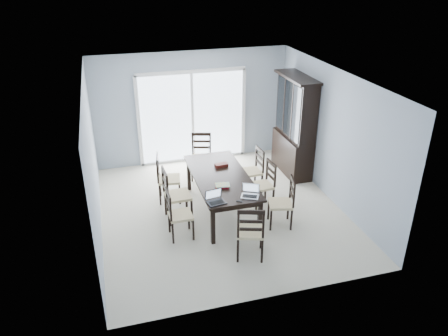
{
  "coord_description": "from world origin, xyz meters",
  "views": [
    {
      "loc": [
        -1.93,
        -7.0,
        4.42
      ],
      "look_at": [
        0.06,
        0.0,
        0.9
      ],
      "focal_mm": 35.0,
      "sensor_mm": 36.0,
      "label": 1
    }
  ],
  "objects_px": {
    "chair_left_near": "(175,210)",
    "hot_tub": "(152,130)",
    "chair_left_far": "(164,173)",
    "chair_right_mid": "(266,179)",
    "game_box": "(221,165)",
    "laptop_dark": "(216,200)",
    "laptop_silver": "(250,194)",
    "chair_left_mid": "(172,190)",
    "chair_right_far": "(255,165)",
    "chair_right_near": "(286,197)",
    "chair_end_far": "(201,151)",
    "cell_phone": "(239,201)",
    "dining_table": "(221,179)",
    "chair_end_near": "(250,227)",
    "china_hutch": "(294,127)"
  },
  "relations": [
    {
      "from": "chair_end_near",
      "to": "laptop_silver",
      "type": "bearing_deg",
      "value": 90.08
    },
    {
      "from": "laptop_silver",
      "to": "hot_tub",
      "type": "distance_m",
      "value": 4.63
    },
    {
      "from": "chair_left_near",
      "to": "hot_tub",
      "type": "bearing_deg",
      "value": 176.95
    },
    {
      "from": "china_hutch",
      "to": "hot_tub",
      "type": "bearing_deg",
      "value": 140.69
    },
    {
      "from": "chair_end_far",
      "to": "hot_tub",
      "type": "height_order",
      "value": "chair_end_far"
    },
    {
      "from": "chair_right_near",
      "to": "chair_end_far",
      "type": "height_order",
      "value": "chair_end_far"
    },
    {
      "from": "game_box",
      "to": "chair_right_near",
      "type": "bearing_deg",
      "value": -53.58
    },
    {
      "from": "chair_right_mid",
      "to": "chair_end_far",
      "type": "bearing_deg",
      "value": 25.76
    },
    {
      "from": "chair_left_near",
      "to": "chair_right_mid",
      "type": "relative_size",
      "value": 0.99
    },
    {
      "from": "chair_left_far",
      "to": "laptop_silver",
      "type": "distance_m",
      "value": 2.03
    },
    {
      "from": "chair_right_near",
      "to": "hot_tub",
      "type": "relative_size",
      "value": 0.59
    },
    {
      "from": "chair_left_far",
      "to": "chair_end_near",
      "type": "bearing_deg",
      "value": 33.34
    },
    {
      "from": "chair_right_far",
      "to": "chair_right_mid",
      "type": "bearing_deg",
      "value": 176.95
    },
    {
      "from": "chair_end_near",
      "to": "chair_right_far",
      "type": "bearing_deg",
      "value": 86.62
    },
    {
      "from": "chair_right_far",
      "to": "laptop_dark",
      "type": "bearing_deg",
      "value": 138.22
    },
    {
      "from": "chair_left_far",
      "to": "chair_right_mid",
      "type": "relative_size",
      "value": 1.08
    },
    {
      "from": "chair_left_near",
      "to": "chair_right_mid",
      "type": "bearing_deg",
      "value": 107.62
    },
    {
      "from": "chair_left_mid",
      "to": "chair_end_far",
      "type": "height_order",
      "value": "chair_left_mid"
    },
    {
      "from": "china_hutch",
      "to": "hot_tub",
      "type": "relative_size",
      "value": 1.2
    },
    {
      "from": "chair_end_far",
      "to": "cell_phone",
      "type": "height_order",
      "value": "chair_end_far"
    },
    {
      "from": "chair_right_near",
      "to": "laptop_dark",
      "type": "height_order",
      "value": "chair_right_near"
    },
    {
      "from": "chair_left_mid",
      "to": "chair_right_near",
      "type": "bearing_deg",
      "value": 66.8
    },
    {
      "from": "cell_phone",
      "to": "hot_tub",
      "type": "relative_size",
      "value": 0.06
    },
    {
      "from": "chair_end_near",
      "to": "chair_end_far",
      "type": "relative_size",
      "value": 0.99
    },
    {
      "from": "china_hutch",
      "to": "hot_tub",
      "type": "xyz_separation_m",
      "value": [
        -2.86,
        2.34,
        -0.64
      ]
    },
    {
      "from": "game_box",
      "to": "laptop_dark",
      "type": "bearing_deg",
      "value": -108.88
    },
    {
      "from": "chair_end_near",
      "to": "hot_tub",
      "type": "xyz_separation_m",
      "value": [
        -0.88,
        5.16,
        -0.16
      ]
    },
    {
      "from": "chair_right_mid",
      "to": "laptop_dark",
      "type": "distance_m",
      "value": 1.57
    },
    {
      "from": "chair_left_mid",
      "to": "chair_left_far",
      "type": "bearing_deg",
      "value": 179.82
    },
    {
      "from": "chair_right_far",
      "to": "chair_end_near",
      "type": "distance_m",
      "value": 2.35
    },
    {
      "from": "cell_phone",
      "to": "game_box",
      "type": "relative_size",
      "value": 0.42
    },
    {
      "from": "chair_right_mid",
      "to": "game_box",
      "type": "distance_m",
      "value": 0.91
    },
    {
      "from": "chair_right_far",
      "to": "cell_phone",
      "type": "bearing_deg",
      "value": 148.77
    },
    {
      "from": "dining_table",
      "to": "chair_end_near",
      "type": "height_order",
      "value": "chair_end_near"
    },
    {
      "from": "cell_phone",
      "to": "dining_table",
      "type": "bearing_deg",
      "value": 118.88
    },
    {
      "from": "chair_right_mid",
      "to": "hot_tub",
      "type": "xyz_separation_m",
      "value": [
        -1.74,
        3.59,
        -0.12
      ]
    },
    {
      "from": "dining_table",
      "to": "chair_right_mid",
      "type": "xyz_separation_m",
      "value": [
        0.9,
        -0.01,
        -0.12
      ]
    },
    {
      "from": "laptop_silver",
      "to": "chair_right_mid",
      "type": "bearing_deg",
      "value": 80.35
    },
    {
      "from": "dining_table",
      "to": "chair_end_far",
      "type": "distance_m",
      "value": 1.57
    },
    {
      "from": "chair_right_far",
      "to": "laptop_dark",
      "type": "height_order",
      "value": "chair_right_far"
    },
    {
      "from": "chair_left_mid",
      "to": "game_box",
      "type": "distance_m",
      "value": 1.16
    },
    {
      "from": "chair_left_near",
      "to": "chair_right_near",
      "type": "height_order",
      "value": "chair_right_near"
    },
    {
      "from": "chair_right_near",
      "to": "cell_phone",
      "type": "relative_size",
      "value": 10.4
    },
    {
      "from": "china_hutch",
      "to": "chair_right_far",
      "type": "bearing_deg",
      "value": -150.78
    },
    {
      "from": "chair_left_mid",
      "to": "hot_tub",
      "type": "bearing_deg",
      "value": 175.84
    },
    {
      "from": "chair_left_mid",
      "to": "chair_right_far",
      "type": "distance_m",
      "value": 1.96
    },
    {
      "from": "game_box",
      "to": "chair_end_far",
      "type": "bearing_deg",
      "value": 96.28
    },
    {
      "from": "china_hutch",
      "to": "game_box",
      "type": "relative_size",
      "value": 8.85
    },
    {
      "from": "china_hutch",
      "to": "laptop_silver",
      "type": "xyz_separation_m",
      "value": [
        -1.76,
        -2.15,
        -0.27
      ]
    },
    {
      "from": "laptop_dark",
      "to": "laptop_silver",
      "type": "bearing_deg",
      "value": -5.32
    }
  ]
}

